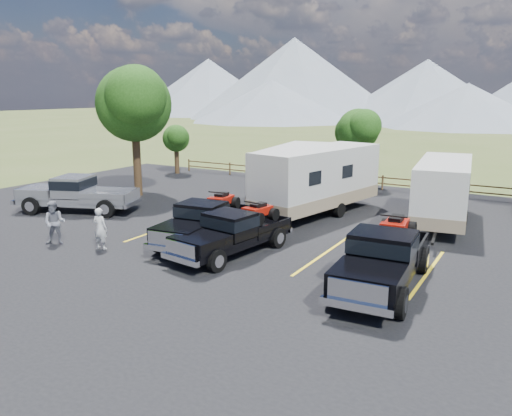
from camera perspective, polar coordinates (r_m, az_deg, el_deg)
The scene contains 17 objects.
ground at distance 17.47m, azimuth -3.72°, elevation -7.98°, with size 320.00×320.00×0.00m, color #475724.
asphalt_lot at distance 19.86m, azimuth 1.18°, elevation -5.27°, with size 44.00×34.00×0.04m, color black.
stall_lines at distance 20.69m, azimuth 2.54°, elevation -4.45°, with size 12.12×5.50×0.01m.
tree_big_nw at distance 31.30m, azimuth -13.81°, elevation 11.46°, with size 5.54×5.18×7.84m.
tree_north at distance 34.44m, azimuth 11.55°, elevation 8.74°, with size 3.46×3.24×5.25m.
tree_nw_small at distance 39.72m, azimuth -9.13°, elevation 7.85°, with size 2.59×2.43×3.85m.
rail_fence at distance 33.23m, azimuth 17.57°, elevation 2.63°, with size 36.12×0.12×1.00m.
mountain_range at distance 120.60m, azimuth 23.17°, elevation 12.78°, with size 209.00×71.00×20.00m.
rig_left at distance 21.23m, azimuth -5.90°, elevation -1.40°, with size 2.62×6.07×1.97m.
rig_center at distance 19.59m, azimuth -2.53°, elevation -2.67°, with size 2.63×5.90×1.90m.
rig_right at distance 16.78m, azimuth 14.40°, elevation -5.40°, with size 2.61×6.52×2.13m.
trailer_left at distance 27.87m, azimuth 4.27°, elevation 3.71°, with size 3.43×9.50×3.28m.
trailer_center at distance 25.93m, azimuth 7.01°, elevation 3.17°, with size 4.17×10.03×3.47m.
trailer_right at distance 25.47m, azimuth 20.57°, elevation 1.78°, with size 3.18×8.92×3.08m.
pickup_silver at distance 28.12m, azimuth -19.75°, elevation 1.58°, with size 6.72×4.28×1.93m.
person_a at distance 21.15m, azimuth -17.39°, elevation -2.25°, with size 0.63×0.41×1.72m, color silver.
person_b at distance 22.47m, azimuth -22.01°, elevation -1.56°, with size 0.90×0.70×1.84m, color slate.
Camera 1 is at (9.25, -13.43, 6.25)m, focal length 35.00 mm.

